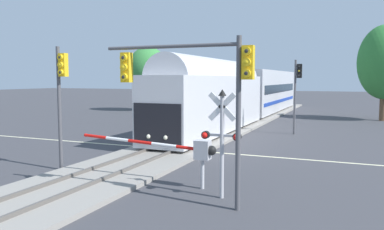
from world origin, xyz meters
name	(u,v)px	position (x,y,z in m)	size (l,w,h in m)	color
ground_plane	(174,149)	(0.00, 0.00, 0.00)	(220.00, 220.00, 0.00)	#3D3D42
road_centre_stripe	(174,149)	(0.00, 0.00, 0.00)	(44.00, 0.20, 0.01)	beige
railway_track	(174,148)	(0.00, 0.00, 0.10)	(4.40, 80.00, 0.32)	gray
commuter_train	(245,92)	(0.00, 15.55, 2.79)	(3.04, 38.08, 5.16)	silver
crossing_gate_near	(186,149)	(3.73, -6.76, 1.42)	(5.82, 0.40, 1.80)	#B7B7BC
crossing_signal_mast	(222,132)	(5.37, -7.58, 2.26)	(1.36, 0.44, 3.69)	#B2B2B7
crossing_gate_far	(167,113)	(-3.83, 6.76, 1.39)	(5.36, 0.40, 1.80)	#B7B7BC
traffic_signal_median	(61,88)	(-2.36, -6.44, 3.63)	(0.53, 0.38, 5.42)	#4C4C51
traffic_signal_far_side	(297,85)	(5.58, 8.82, 3.60)	(0.53, 0.38, 5.38)	#4C4C51
traffic_signal_near_right	(197,79)	(4.85, -8.53, 4.01)	(5.04, 0.38, 5.31)	#4C4C51
pine_left_background	(148,69)	(-14.31, 22.60, 5.18)	(4.95, 4.95, 7.95)	#4C3828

